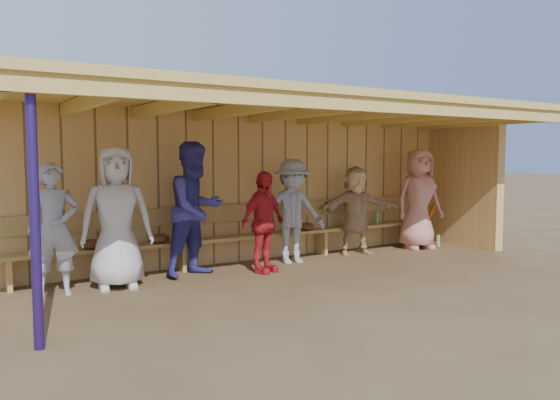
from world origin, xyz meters
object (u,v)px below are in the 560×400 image
(player_e, at_px, (293,211))
(player_f, at_px, (356,210))
(player_a, at_px, (54,229))
(player_b, at_px, (116,217))
(player_c, at_px, (196,209))
(player_d, at_px, (263,222))
(bench, at_px, (255,229))
(player_h, at_px, (419,199))

(player_e, bearing_deg, player_f, 15.11)
(player_a, xyz_separation_m, player_f, (4.95, 0.26, -0.05))
(player_b, height_order, player_c, player_c)
(player_e, bearing_deg, player_d, -143.21)
(player_c, height_order, bench, player_c)
(player_b, distance_m, bench, 2.50)
(player_b, bearing_deg, player_h, 10.92)
(player_b, bearing_deg, player_e, 13.80)
(player_b, bearing_deg, bench, 24.84)
(player_h, bearing_deg, player_a, -166.57)
(player_a, xyz_separation_m, player_b, (0.75, -0.03, 0.11))
(bench, bearing_deg, player_f, -10.95)
(player_b, relative_size, player_e, 1.11)
(player_a, distance_m, bench, 3.21)
(player_d, distance_m, player_f, 2.17)
(bench, bearing_deg, player_e, -45.50)
(player_h, bearing_deg, bench, -176.95)
(player_c, relative_size, player_d, 1.28)
(player_h, bearing_deg, player_c, -168.13)
(player_d, xyz_separation_m, player_f, (2.12, 0.45, 0.02))
(player_e, xyz_separation_m, player_f, (1.38, 0.09, -0.06))
(player_e, bearing_deg, player_a, -166.14)
(player_b, xyz_separation_m, player_d, (2.08, -0.16, -0.18))
(player_c, distance_m, player_h, 4.36)
(player_d, distance_m, player_e, 0.83)
(player_d, bearing_deg, bench, 48.49)
(player_f, bearing_deg, player_h, 10.88)
(player_a, relative_size, bench, 0.21)
(player_e, relative_size, player_f, 1.08)
(player_e, bearing_deg, player_c, -167.93)
(player_b, height_order, bench, player_b)
(player_a, height_order, player_d, player_a)
(player_c, height_order, player_f, player_c)
(player_b, relative_size, bench, 0.24)
(player_c, bearing_deg, player_e, -15.20)
(player_c, distance_m, bench, 1.38)
(player_b, bearing_deg, player_a, -172.21)
(player_c, distance_m, player_f, 3.04)
(player_d, height_order, player_h, player_h)
(player_e, xyz_separation_m, bench, (-0.44, 0.44, -0.30))
(player_a, relative_size, player_b, 0.89)
(player_f, distance_m, player_h, 1.35)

